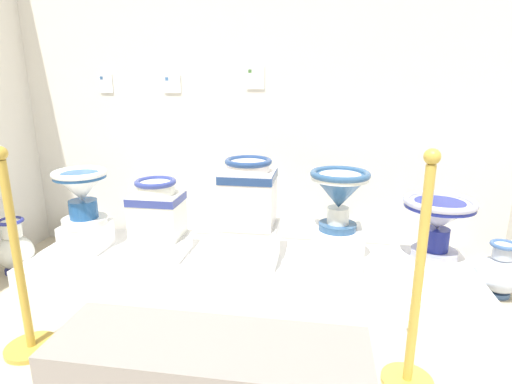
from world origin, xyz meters
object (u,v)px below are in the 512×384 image
antique_toilet_leftmost (81,190)px  plinth_block_tall_cobalt (159,245)px  stanchion_post_near_right (415,312)px  info_placard_second (172,84)px  plinth_block_slender_white (432,268)px  antique_toilet_slender_white (438,217)px  info_placard_third (256,78)px  stanchion_post_near_left (23,293)px  antique_toilet_tall_cobalt (157,208)px  antique_toilet_squat_floral (339,191)px  decorative_vase_companion (15,249)px  plinth_block_central_ornate (249,243)px  plinth_block_squat_floral (336,247)px  antique_toilet_central_ornate (248,191)px  plinth_block_leftmost (87,236)px  decorative_vase_spare (500,273)px  info_placard_first (106,83)px

antique_toilet_leftmost → plinth_block_tall_cobalt: size_ratio=1.02×
stanchion_post_near_right → info_placard_second: bearing=138.1°
plinth_block_slender_white → stanchion_post_near_right: 0.91m
antique_toilet_slender_white → info_placard_second: info_placard_second is taller
antique_toilet_slender_white → info_placard_third: info_placard_third is taller
stanchion_post_near_left → antique_toilet_tall_cobalt: bearing=73.4°
antique_toilet_squat_floral → decorative_vase_companion: (-2.17, -0.24, -0.45)m
plinth_block_central_ornate → info_placard_second: size_ratio=3.07×
antique_toilet_tall_cobalt → plinth_block_squat_floral: antique_toilet_tall_cobalt is taller
antique_toilet_leftmost → info_placard_second: 0.99m
antique_toilet_tall_cobalt → info_placard_second: 0.91m
antique_toilet_central_ornate → plinth_block_squat_floral: size_ratio=1.17×
plinth_block_leftmost → antique_toilet_central_ornate: bearing=-1.8°
decorative_vase_companion → plinth_block_leftmost: bearing=27.5°
decorative_vase_spare → antique_toilet_slender_white: bearing=-172.5°
plinth_block_squat_floral → decorative_vase_companion: 2.18m
plinth_block_leftmost → antique_toilet_squat_floral: bearing=0.9°
antique_toilet_slender_white → info_placard_second: bearing=164.3°
antique_toilet_tall_cobalt → info_placard_second: info_placard_second is taller
plinth_block_tall_cobalt → antique_toilet_squat_floral: antique_toilet_squat_floral is taller
info_placard_second → info_placard_third: 0.61m
antique_toilet_central_ornate → info_placard_second: info_placard_second is taller
stanchion_post_near_left → info_placard_third: bearing=57.3°
antique_toilet_central_ornate → antique_toilet_tall_cobalt: bearing=177.8°
info_placard_first → info_placard_second: bearing=0.0°
plinth_block_tall_cobalt → decorative_vase_spare: bearing=-0.5°
info_placard_second → stanchion_post_near_right: bearing=-41.9°
stanchion_post_near_right → antique_toilet_slender_white: bearing=71.5°
plinth_block_slender_white → antique_toilet_central_ornate: bearing=177.5°
antique_toilet_tall_cobalt → plinth_block_central_ornate: size_ratio=1.06×
decorative_vase_companion → antique_toilet_leftmost: bearing=27.5°
plinth_block_tall_cobalt → antique_toilet_tall_cobalt: antique_toilet_tall_cobalt is taller
antique_toilet_squat_floral → stanchion_post_near_left: 1.83m
antique_toilet_central_ornate → stanchion_post_near_left: (-0.92, -0.94, -0.29)m
plinth_block_squat_floral → plinth_block_slender_white: bearing=-11.1°
stanchion_post_near_right → antique_toilet_central_ornate: bearing=134.0°
stanchion_post_near_left → antique_toilet_leftmost: bearing=105.0°
stanchion_post_near_left → antique_toilet_squat_floral: bearing=34.0°
antique_toilet_central_ornate → antique_toilet_squat_floral: size_ratio=1.12×
antique_toilet_central_ornate → plinth_block_squat_floral: (0.57, 0.06, -0.37)m
plinth_block_leftmost → antique_toilet_leftmost: 0.34m
plinth_block_tall_cobalt → stanchion_post_near_left: stanchion_post_near_left is taller
plinth_block_squat_floral → stanchion_post_near_left: bearing=-146.0°
antique_toilet_central_ornate → decorative_vase_spare: antique_toilet_central_ornate is taller
info_placard_first → plinth_block_tall_cobalt: bearing=-39.5°
info_placard_third → stanchion_post_near_right: 1.87m
plinth_block_central_ornate → decorative_vase_spare: plinth_block_central_ornate is taller
antique_toilet_slender_white → decorative_vase_companion: (-2.75, -0.13, -0.34)m
antique_toilet_tall_cobalt → decorative_vase_spare: 2.21m
antique_toilet_central_ornate → plinth_block_squat_floral: 0.69m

